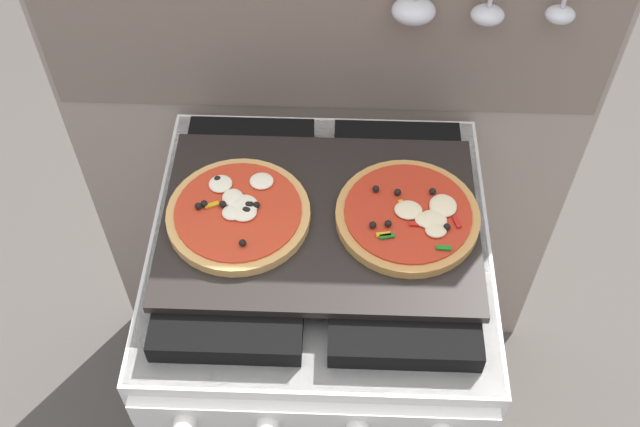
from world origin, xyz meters
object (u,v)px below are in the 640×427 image
Objects in this scene: stove at (320,350)px; baking_tray at (320,220)px; pizza_left at (238,213)px; pizza_right at (409,216)px.

stove is 0.46m from baking_tray.
pizza_left reaches higher than baking_tray.
stove is 3.68× the size of pizza_left.
pizza_left is at bearing -177.81° from baking_tray.
baking_tray reaches higher than stove.
baking_tray is 2.21× the size of pizza_left.
stove is at bearing 1.51° from pizza_left.
baking_tray is at bearing 2.19° from pizza_left.
stove is at bearing -90.00° from baking_tray.
pizza_right is (0.15, -0.00, 0.02)m from baking_tray.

